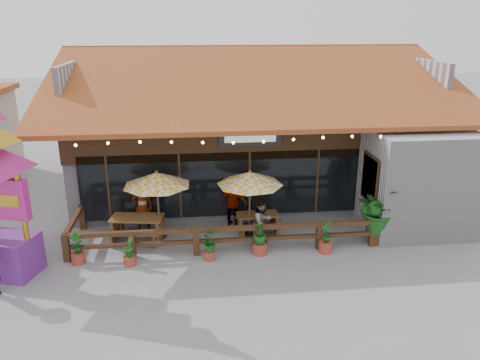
{
  "coord_description": "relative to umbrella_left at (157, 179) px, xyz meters",
  "views": [
    {
      "loc": [
        -2.56,
        -13.95,
        7.1
      ],
      "look_at": [
        -0.89,
        1.5,
        1.78
      ],
      "focal_mm": 35.0,
      "sensor_mm": 36.0,
      "label": 1
    }
  ],
  "objects": [
    {
      "name": "ground",
      "position": [
        3.73,
        -0.89,
        -2.11
      ],
      "size": [
        100.0,
        100.0,
        0.0
      ],
      "primitive_type": "plane",
      "color": "gray",
      "rests_on": "ground"
    },
    {
      "name": "restaurant_building",
      "position": [
        3.99,
        5.72,
        0.09
      ],
      "size": [
        15.5,
        14.73,
        6.09
      ],
      "color": "#B7B7BC",
      "rests_on": "ground"
    },
    {
      "name": "patio_railing",
      "position": [
        1.48,
        -1.16,
        -1.5
      ],
      "size": [
        10.0,
        2.6,
        0.92
      ],
      "color": "#482E1A",
      "rests_on": "ground"
    },
    {
      "name": "umbrella_left",
      "position": [
        0.0,
        0.0,
        0.0
      ],
      "size": [
        3.0,
        3.0,
        2.42
      ],
      "color": "brown",
      "rests_on": "ground"
    },
    {
      "name": "umbrella_right",
      "position": [
        3.09,
        -0.18,
        -0.03
      ],
      "size": [
        2.66,
        2.66,
        2.39
      ],
      "color": "brown",
      "rests_on": "ground"
    },
    {
      "name": "picnic_table_left",
      "position": [
        -0.73,
        -0.09,
        -1.55
      ],
      "size": [
        1.92,
        1.72,
        0.83
      ],
      "color": "brown",
      "rests_on": "ground"
    },
    {
      "name": "picnic_table_right",
      "position": [
        3.4,
        0.07,
        -1.64
      ],
      "size": [
        1.5,
        1.31,
        0.69
      ],
      "color": "brown",
      "rests_on": "ground"
    },
    {
      "name": "tropical_plant",
      "position": [
        7.26,
        -1.16,
        -0.98
      ],
      "size": [
        1.86,
        1.78,
        1.99
      ],
      "color": "#963828",
      "rests_on": "ground"
    },
    {
      "name": "diner_a",
      "position": [
        -0.59,
        0.52,
        -1.16
      ],
      "size": [
        0.74,
        0.53,
        1.9
      ],
      "primitive_type": "imported",
      "rotation": [
        0.0,
        0.0,
        3.26
      ],
      "color": "#3C2613",
      "rests_on": "ground"
    },
    {
      "name": "diner_b",
      "position": [
        3.42,
        -0.89,
        -1.32
      ],
      "size": [
        0.98,
        0.94,
        1.59
      ],
      "primitive_type": "imported",
      "rotation": [
        0.0,
        0.0,
        0.64
      ],
      "color": "#3C2613",
      "rests_on": "ground"
    },
    {
      "name": "diner_c",
      "position": [
        2.6,
        0.75,
        -1.25
      ],
      "size": [
        1.09,
        0.7,
        1.72
      ],
      "primitive_type": "imported",
      "rotation": [
        0.0,
        0.0,
        2.84
      ],
      "color": "#3C2613",
      "rests_on": "ground"
    },
    {
      "name": "planter_a",
      "position": [
        -2.4,
        -1.57,
        -1.68
      ],
      "size": [
        0.43,
        0.42,
        1.03
      ],
      "color": "#963828",
      "rests_on": "ground"
    },
    {
      "name": "planter_b",
      "position": [
        -0.81,
        -1.86,
        -1.69
      ],
      "size": [
        0.38,
        0.39,
        0.92
      ],
      "color": "#963828",
      "rests_on": "ground"
    },
    {
      "name": "planter_c",
      "position": [
        1.61,
        -1.78,
        -1.61
      ],
      "size": [
        0.71,
        0.71,
        0.88
      ],
      "color": "#963828",
      "rests_on": "ground"
    },
    {
      "name": "planter_d",
      "position": [
        3.24,
        -1.58,
        -1.58
      ],
      "size": [
        0.58,
        0.58,
        1.1
      ],
      "color": "#963828",
      "rests_on": "ground"
    },
    {
      "name": "planter_e",
      "position": [
        5.36,
        -1.69,
        -1.66
      ],
      "size": [
        0.44,
        0.45,
        1.07
      ],
      "color": "#963828",
      "rests_on": "ground"
    }
  ]
}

